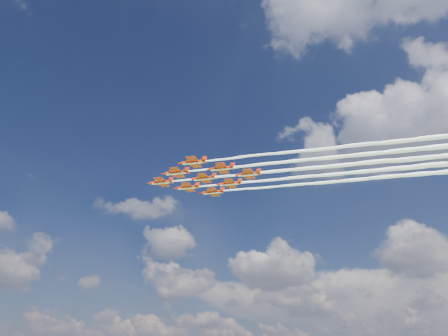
{
  "coord_description": "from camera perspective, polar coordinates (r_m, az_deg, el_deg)",
  "views": [
    {
      "loc": [
        92.05,
        -114.98,
        11.85
      ],
      "look_at": [
        -0.12,
        8.2,
        85.61
      ],
      "focal_mm": 35.0,
      "sensor_mm": 36.0,
      "label": 1
    }
  ],
  "objects": [
    {
      "name": "jet_row2_port",
      "position": [
        159.58,
        10.11,
        0.98
      ],
      "size": [
        94.2,
        44.95,
        2.8
      ],
      "rotation": [
        0.0,
        0.0,
        0.42
      ],
      "color": "red"
    },
    {
      "name": "jet_lead",
      "position": [
        166.6,
        7.24,
        -0.41
      ],
      "size": [
        94.2,
        44.95,
        2.8
      ],
      "rotation": [
        0.0,
        0.0,
        0.42
      ],
      "color": "red"
    },
    {
      "name": "jet_row3_starb",
      "position": [
        179.57,
        13.37,
        -1.81
      ],
      "size": [
        94.2,
        44.95,
        2.8
      ],
      "rotation": [
        0.0,
        0.0,
        0.42
      ],
      "color": "red"
    },
    {
      "name": "jet_row2_starb",
      "position": [
        172.83,
        10.42,
        -1.14
      ],
      "size": [
        94.2,
        44.95,
        2.8
      ],
      "rotation": [
        0.0,
        0.0,
        0.42
      ],
      "color": "red"
    },
    {
      "name": "jet_row4_starb",
      "position": [
        173.36,
        16.25,
        -0.58
      ],
      "size": [
        94.2,
        44.95,
        2.8
      ],
      "rotation": [
        0.0,
        0.0,
        0.42
      ],
      "color": "red"
    },
    {
      "name": "jet_row3_centre",
      "position": [
        166.22,
        13.31,
        0.17
      ],
      "size": [
        94.2,
        44.95,
        2.8
      ],
      "rotation": [
        0.0,
        0.0,
        0.42
      ],
      "color": "red"
    },
    {
      "name": "jet_row4_port",
      "position": [
        160.16,
        16.43,
        1.58
      ],
      "size": [
        94.2,
        44.95,
        2.8
      ],
      "rotation": [
        0.0,
        0.0,
        0.42
      ],
      "color": "red"
    },
    {
      "name": "jet_tail",
      "position": [
        167.71,
        19.34,
        0.74
      ],
      "size": [
        94.2,
        44.95,
        2.8
      ],
      "rotation": [
        0.0,
        0.0,
        0.42
      ],
      "color": "red"
    },
    {
      "name": "jet_row3_port",
      "position": [
        153.1,
        13.24,
        2.49
      ],
      "size": [
        94.2,
        44.95,
        2.8
      ],
      "rotation": [
        0.0,
        0.0,
        0.42
      ],
      "color": "red"
    }
  ]
}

